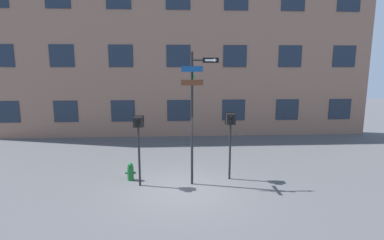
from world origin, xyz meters
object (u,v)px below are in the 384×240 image
at_px(street_sign_pole, 194,107).
at_px(pedestrian_signal_right, 231,127).
at_px(pedestrian_signal_left, 138,132).
at_px(fire_hydrant, 130,172).

xyz_separation_m(street_sign_pole, pedestrian_signal_right, (1.42, 0.43, -0.83)).
xyz_separation_m(pedestrian_signal_left, fire_hydrant, (-0.42, 0.56, -1.70)).
distance_m(street_sign_pole, pedestrian_signal_left, 2.17).
distance_m(street_sign_pole, pedestrian_signal_right, 1.70).
bearing_deg(fire_hydrant, pedestrian_signal_left, -53.26).
relative_size(street_sign_pole, fire_hydrant, 6.96).
height_order(pedestrian_signal_left, fire_hydrant, pedestrian_signal_left).
relative_size(street_sign_pole, pedestrian_signal_right, 1.85).
distance_m(street_sign_pole, fire_hydrant, 3.56).
xyz_separation_m(pedestrian_signal_right, fire_hydrant, (-3.83, 0.11, -1.73)).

